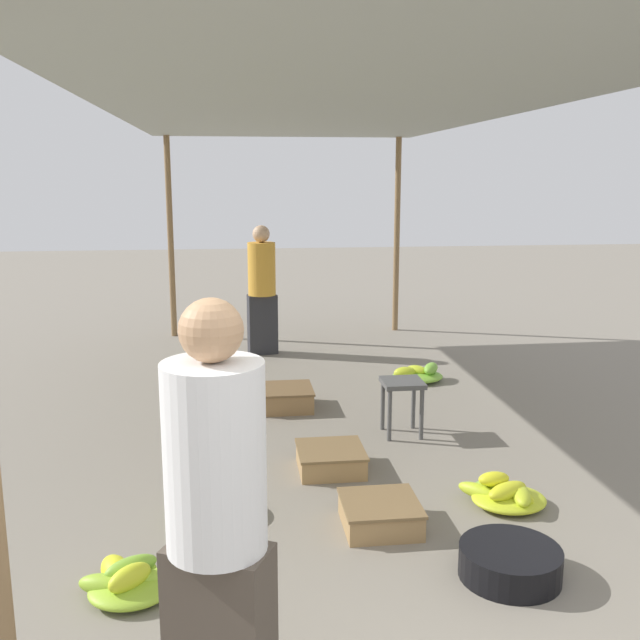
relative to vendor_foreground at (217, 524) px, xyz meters
The scene contains 15 objects.
canopy_post_back_left 7.42m from the vendor_foreground, 95.74° to the left, with size 0.08×0.08×2.70m, color olive.
canopy_post_back_right 7.75m from the vendor_foreground, 72.10° to the left, with size 0.08×0.08×2.70m, color olive.
canopy_tarp 4.13m from the vendor_foreground, 77.26° to the left, with size 3.52×7.88×0.04m, color #9EA399.
vendor_foreground is the anchor object (origin of this frame).
stool 3.56m from the vendor_foreground, 65.23° to the left, with size 0.34×0.34×0.48m.
basin_black 2.00m from the vendor_foreground, 31.85° to the left, with size 0.56×0.56×0.17m.
banana_pile_left_0 1.43m from the vendor_foreground, 115.30° to the left, with size 0.59×0.48×0.20m.
banana_pile_left_1 2.04m from the vendor_foreground, 91.82° to the left, with size 0.54×0.54×0.21m.
banana_pile_left_2 5.49m from the vendor_foreground, 89.71° to the left, with size 0.42×0.49×0.23m.
banana_pile_right_0 2.71m from the vendor_foreground, 44.49° to the left, with size 0.57×0.50×0.22m.
banana_pile_right_1 5.26m from the vendor_foreground, 67.04° to the left, with size 0.55×0.48×0.19m.
crate_near 4.15m from the vendor_foreground, 82.28° to the left, with size 0.52×0.52×0.20m.
crate_mid 2.04m from the vendor_foreground, 59.15° to the left, with size 0.48×0.48×0.17m.
crate_far 2.76m from the vendor_foreground, 72.95° to the left, with size 0.50×0.50×0.17m.
shopper_walking_mid 6.22m from the vendor_foreground, 86.01° to the left, with size 0.38×0.38×1.59m.
Camera 1 is at (-0.74, -2.02, 2.15)m, focal length 40.00 mm.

